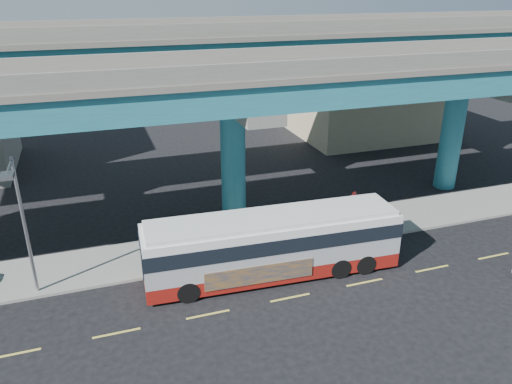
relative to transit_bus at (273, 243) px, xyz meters
name	(u,v)px	position (x,y,z in m)	size (l,w,h in m)	color
ground	(288,294)	(0.06, -1.93, -1.81)	(120.00, 120.00, 0.00)	black
sidewalk	(252,241)	(0.06, 3.57, -1.74)	(70.00, 4.00, 0.15)	gray
lane_markings	(290,298)	(0.06, -2.23, -1.81)	(58.00, 0.12, 0.01)	#D8C64C
viaduct	(231,71)	(0.06, 7.18, 7.33)	(52.00, 12.40, 11.70)	#216380
building_beige	(371,98)	(18.06, 21.05, 1.70)	(14.00, 10.23, 7.00)	tan
transit_bus	(273,243)	(0.00, 0.00, 0.00)	(13.00, 3.48, 3.30)	maroon
street_lamp	(20,210)	(-11.27, 1.54, 2.81)	(0.50, 2.26, 6.79)	gray
stop_sign	(353,204)	(5.73, 2.25, 0.35)	(0.67, 0.54, 2.76)	gray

